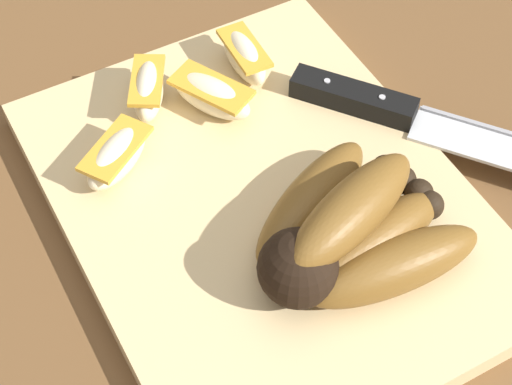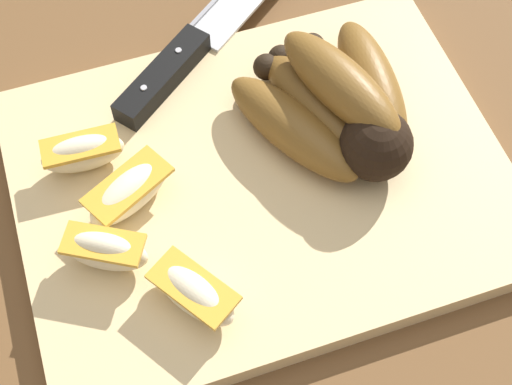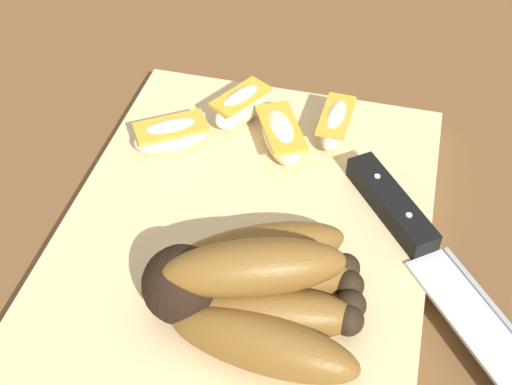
# 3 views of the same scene
# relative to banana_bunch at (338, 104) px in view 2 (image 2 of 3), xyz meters

# --- Properties ---
(ground_plane) EXTENTS (6.00, 6.00, 0.00)m
(ground_plane) POSITION_rel_banana_bunch_xyz_m (-0.09, -0.01, -0.04)
(ground_plane) COLOR brown
(cutting_board) EXTENTS (0.36, 0.28, 0.02)m
(cutting_board) POSITION_rel_banana_bunch_xyz_m (-0.07, -0.03, -0.03)
(cutting_board) COLOR #DBBC84
(cutting_board) RESTS_ON ground_plane
(banana_bunch) EXTENTS (0.14, 0.15, 0.07)m
(banana_bunch) POSITION_rel_banana_bunch_xyz_m (0.00, 0.00, 0.00)
(banana_bunch) COLOR black
(banana_bunch) RESTS_ON cutting_board
(chefs_knife) EXTENTS (0.24, 0.20, 0.02)m
(chefs_knife) POSITION_rel_banana_bunch_xyz_m (-0.08, 0.11, -0.02)
(chefs_knife) COLOR silver
(chefs_knife) RESTS_ON cutting_board
(apple_wedge_near) EXTENTS (0.07, 0.06, 0.03)m
(apple_wedge_near) POSITION_rel_banana_bunch_xyz_m (-0.17, -0.02, -0.01)
(apple_wedge_near) COLOR beige
(apple_wedge_near) RESTS_ON cutting_board
(apple_wedge_middle) EXTENTS (0.06, 0.07, 0.03)m
(apple_wedge_middle) POSITION_rel_banana_bunch_xyz_m (-0.14, -0.11, -0.01)
(apple_wedge_middle) COLOR beige
(apple_wedge_middle) RESTS_ON cutting_board
(apple_wedge_far) EXTENTS (0.06, 0.03, 0.03)m
(apple_wedge_far) POSITION_rel_banana_bunch_xyz_m (-0.19, 0.02, -0.01)
(apple_wedge_far) COLOR beige
(apple_wedge_far) RESTS_ON cutting_board
(apple_wedge_extra) EXTENTS (0.06, 0.05, 0.03)m
(apple_wedge_extra) POSITION_rel_banana_bunch_xyz_m (-0.19, -0.06, -0.01)
(apple_wedge_extra) COLOR beige
(apple_wedge_extra) RESTS_ON cutting_board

